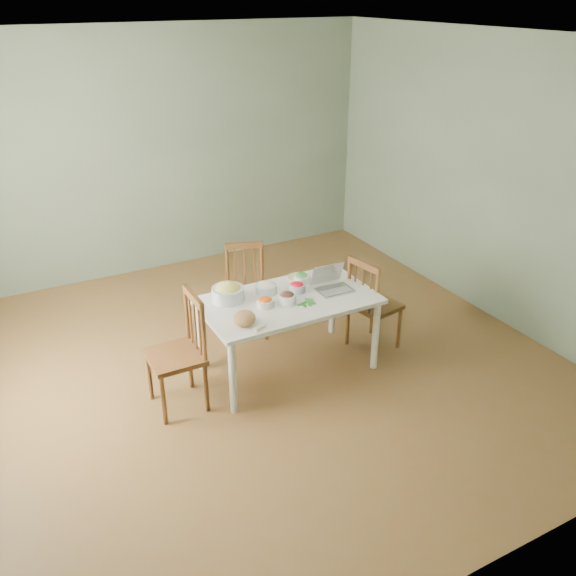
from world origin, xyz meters
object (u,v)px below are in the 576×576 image
laptop (335,280)px  chair_right (375,303)px  dining_table (288,334)px  chair_far (247,292)px  bowl_squash (228,292)px  chair_left (175,354)px  bread_boule (244,318)px

laptop → chair_right: bearing=3.9°
dining_table → chair_far: bearing=94.3°
bowl_squash → laptop: 0.91m
chair_far → bowl_squash: (-0.40, -0.51, 0.32)m
chair_far → chair_right: (0.92, -0.77, 0.01)m
chair_right → chair_far: bearing=39.2°
dining_table → laptop: 0.61m
chair_right → chair_left: bearing=79.4°
chair_right → bread_boule: size_ratio=5.18×
chair_far → laptop: 0.98m
dining_table → bowl_squash: bowl_squash is taller
chair_far → chair_right: size_ratio=0.97×
chair_right → bowl_squash: size_ratio=3.36×
dining_table → laptop: laptop is taller
bread_boule → laptop: 0.94m
dining_table → chair_far: chair_far is taller
dining_table → bowl_squash: size_ratio=5.43×
dining_table → bread_boule: (-0.50, -0.23, 0.40)m
chair_left → chair_right: chair_left is taller
chair_left → laptop: bearing=89.9°
chair_far → chair_left: bearing=-121.4°
dining_table → bowl_squash: 0.65m
chair_right → bread_boule: 1.41m
chair_right → bowl_squash: 1.38m
chair_far → bread_boule: size_ratio=5.01×
bowl_squash → bread_boule: bearing=-96.3°
chair_left → bread_boule: chair_left is taller
chair_far → bowl_squash: chair_far is taller
chair_left → chair_right: bearing=90.3°
chair_far → chair_right: bearing=-20.1°
bread_boule → chair_left: bearing=162.1°
laptop → bread_boule: bearing=-167.8°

